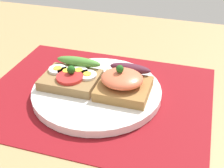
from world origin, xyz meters
The scene contains 5 objects.
ground_plane centered at (0.00, 0.00, -1.60)cm, with size 120.00×90.00×3.20cm, color tan.
placemat centered at (0.00, 0.00, 0.15)cm, with size 42.44×33.54×0.30cm, color maroon.
plate centered at (0.00, 0.00, 1.03)cm, with size 24.31×24.31×1.46cm, color white.
sandwich_egg_tomato centered at (-5.21, 0.50, 3.17)cm, with size 10.49×9.71×3.98cm.
sandwich_salmon centered at (5.08, 0.37, 3.76)cm, with size 9.37×10.24×5.62cm.
Camera 1 is at (16.86, -45.07, 33.41)cm, focal length 49.12 mm.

